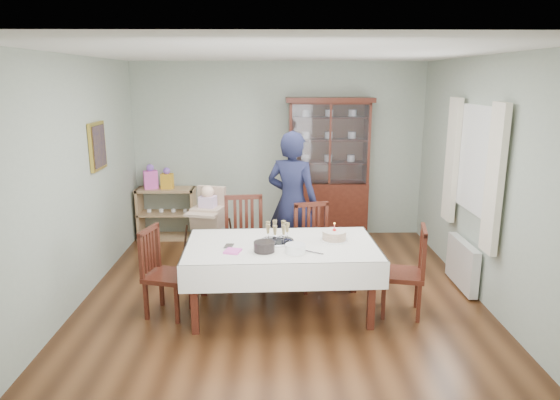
{
  "coord_description": "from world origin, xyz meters",
  "views": [
    {
      "loc": [
        -0.09,
        -5.25,
        2.45
      ],
      "look_at": [
        -0.01,
        0.2,
        1.12
      ],
      "focal_mm": 32.0,
      "sensor_mm": 36.0,
      "label": 1
    }
  ],
  "objects_px": {
    "chair_far_right": "(315,263)",
    "woman": "(292,203)",
    "sideboard": "(167,213)",
    "gift_bag_orange": "(167,179)",
    "birthday_cake": "(334,236)",
    "gift_bag_pink": "(151,178)",
    "chair_end_right": "(403,288)",
    "chair_far_left": "(245,260)",
    "chair_end_left": "(167,289)",
    "champagne_tray": "(277,236)",
    "dining_table": "(281,277)",
    "china_cabinet": "(328,167)",
    "high_chair": "(209,238)"
  },
  "relations": [
    {
      "from": "chair_far_right",
      "to": "woman",
      "type": "relative_size",
      "value": 0.55
    },
    {
      "from": "sideboard",
      "to": "gift_bag_orange",
      "type": "relative_size",
      "value": 2.74
    },
    {
      "from": "woman",
      "to": "gift_bag_orange",
      "type": "distance_m",
      "value": 2.32
    },
    {
      "from": "birthday_cake",
      "to": "gift_bag_pink",
      "type": "bearing_deg",
      "value": 135.97
    },
    {
      "from": "sideboard",
      "to": "chair_end_right",
      "type": "xyz_separation_m",
      "value": [
        3.03,
        -2.64,
        -0.11
      ]
    },
    {
      "from": "sideboard",
      "to": "chair_far_left",
      "type": "relative_size",
      "value": 0.84
    },
    {
      "from": "chair_end_left",
      "to": "champagne_tray",
      "type": "height_order",
      "value": "champagne_tray"
    },
    {
      "from": "gift_bag_orange",
      "to": "dining_table",
      "type": "bearing_deg",
      "value": -56.16
    },
    {
      "from": "chair_end_left",
      "to": "chair_end_right",
      "type": "distance_m",
      "value": 2.5
    },
    {
      "from": "china_cabinet",
      "to": "gift_bag_pink",
      "type": "relative_size",
      "value": 5.72
    },
    {
      "from": "chair_end_left",
      "to": "high_chair",
      "type": "height_order",
      "value": "high_chair"
    },
    {
      "from": "chair_end_left",
      "to": "woman",
      "type": "bearing_deg",
      "value": -33.56
    },
    {
      "from": "chair_end_right",
      "to": "gift_bag_orange",
      "type": "xyz_separation_m",
      "value": [
        -3.0,
        2.62,
        0.66
      ]
    },
    {
      "from": "gift_bag_pink",
      "to": "gift_bag_orange",
      "type": "relative_size",
      "value": 1.16
    },
    {
      "from": "chair_far_right",
      "to": "birthday_cake",
      "type": "height_order",
      "value": "chair_far_right"
    },
    {
      "from": "chair_far_left",
      "to": "chair_end_right",
      "type": "relative_size",
      "value": 1.12
    },
    {
      "from": "chair_end_right",
      "to": "high_chair",
      "type": "xyz_separation_m",
      "value": [
        -2.2,
        1.26,
        0.16
      ]
    },
    {
      "from": "woman",
      "to": "champagne_tray",
      "type": "bearing_deg",
      "value": 102.58
    },
    {
      "from": "chair_far_left",
      "to": "gift_bag_orange",
      "type": "xyz_separation_m",
      "value": [
        -1.29,
        1.84,
        0.63
      ]
    },
    {
      "from": "sideboard",
      "to": "chair_far_left",
      "type": "distance_m",
      "value": 2.28
    },
    {
      "from": "china_cabinet",
      "to": "chair_far_right",
      "type": "height_order",
      "value": "china_cabinet"
    },
    {
      "from": "china_cabinet",
      "to": "champagne_tray",
      "type": "bearing_deg",
      "value": -107.88
    },
    {
      "from": "birthday_cake",
      "to": "champagne_tray",
      "type": "bearing_deg",
      "value": -176.16
    },
    {
      "from": "china_cabinet",
      "to": "dining_table",
      "type": "bearing_deg",
      "value": -106.57
    },
    {
      "from": "china_cabinet",
      "to": "chair_far_right",
      "type": "distance_m",
      "value": 2.09
    },
    {
      "from": "champagne_tray",
      "to": "birthday_cake",
      "type": "xyz_separation_m",
      "value": [
        0.61,
        0.04,
        -0.01
      ]
    },
    {
      "from": "gift_bag_pink",
      "to": "chair_end_left",
      "type": "bearing_deg",
      "value": -73.98
    },
    {
      "from": "woman",
      "to": "gift_bag_orange",
      "type": "relative_size",
      "value": 5.56
    },
    {
      "from": "chair_far_left",
      "to": "chair_end_right",
      "type": "bearing_deg",
      "value": -31.46
    },
    {
      "from": "sideboard",
      "to": "woman",
      "type": "bearing_deg",
      "value": -36.18
    },
    {
      "from": "chair_far_right",
      "to": "chair_end_right",
      "type": "distance_m",
      "value": 1.14
    },
    {
      "from": "sideboard",
      "to": "chair_far_right",
      "type": "relative_size",
      "value": 0.9
    },
    {
      "from": "dining_table",
      "to": "gift_bag_pink",
      "type": "relative_size",
      "value": 5.37
    },
    {
      "from": "dining_table",
      "to": "chair_end_left",
      "type": "relative_size",
      "value": 2.17
    },
    {
      "from": "high_chair",
      "to": "chair_far_left",
      "type": "bearing_deg",
      "value": -29.52
    },
    {
      "from": "birthday_cake",
      "to": "china_cabinet",
      "type": "bearing_deg",
      "value": 85.54
    },
    {
      "from": "sideboard",
      "to": "chair_end_left",
      "type": "bearing_deg",
      "value": -78.54
    },
    {
      "from": "woman",
      "to": "gift_bag_orange",
      "type": "bearing_deg",
      "value": -13.47
    },
    {
      "from": "chair_far_right",
      "to": "gift_bag_pink",
      "type": "distance_m",
      "value": 3.11
    },
    {
      "from": "dining_table",
      "to": "chair_end_left",
      "type": "distance_m",
      "value": 1.22
    },
    {
      "from": "chair_far_right",
      "to": "dining_table",
      "type": "bearing_deg",
      "value": -135.74
    },
    {
      "from": "chair_far_right",
      "to": "chair_far_left",
      "type": "bearing_deg",
      "value": 163.44
    },
    {
      "from": "woman",
      "to": "chair_end_left",
      "type": "bearing_deg",
      "value": 64.72
    },
    {
      "from": "gift_bag_pink",
      "to": "sideboard",
      "type": "bearing_deg",
      "value": 5.31
    },
    {
      "from": "chair_far_right",
      "to": "gift_bag_pink",
      "type": "relative_size",
      "value": 2.62
    },
    {
      "from": "dining_table",
      "to": "birthday_cake",
      "type": "relative_size",
      "value": 6.94
    },
    {
      "from": "woman",
      "to": "birthday_cake",
      "type": "xyz_separation_m",
      "value": [
        0.41,
        -1.07,
        -0.1
      ]
    },
    {
      "from": "chair_far_right",
      "to": "chair_end_left",
      "type": "distance_m",
      "value": 1.78
    },
    {
      "from": "champagne_tray",
      "to": "gift_bag_pink",
      "type": "distance_m",
      "value": 3.14
    },
    {
      "from": "woman",
      "to": "gift_bag_orange",
      "type": "height_order",
      "value": "woman"
    }
  ]
}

